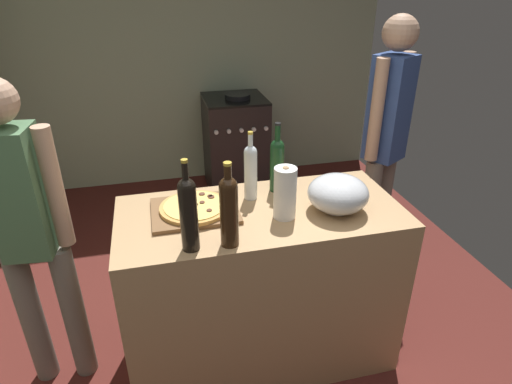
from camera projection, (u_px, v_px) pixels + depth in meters
ground_plane at (216, 266)px, 3.17m from camera, size 3.80×3.77×0.02m
kitchen_wall_rear at (182, 47)px, 3.99m from camera, size 3.80×0.10×2.60m
counter at (261, 286)px, 2.26m from camera, size 1.35×0.63×0.90m
cutting_board at (195, 211)px, 2.03m from camera, size 0.40×0.32×0.02m
pizza at (195, 207)px, 2.02m from camera, size 0.33×0.33×0.03m
mixing_bowl at (338, 194)px, 2.02m from camera, size 0.29×0.29×0.17m
paper_towel_roll at (285, 193)px, 1.95m from camera, size 0.10×0.10×0.25m
wine_bottle_dark at (229, 208)px, 1.72m from camera, size 0.08×0.08×0.37m
wine_bottle_amber at (277, 162)px, 2.18m from camera, size 0.07×0.07×0.36m
wine_bottle_clear at (251, 170)px, 2.10m from camera, size 0.06×0.06×0.35m
wine_bottle_green at (188, 211)px, 1.69m from camera, size 0.07×0.07×0.39m
stove at (235, 144)px, 4.11m from camera, size 0.55×0.58×0.94m
person_in_stripes at (29, 230)px, 1.92m from camera, size 0.37×0.22×1.57m
person_in_red at (385, 137)px, 2.71m from camera, size 0.33×0.28×1.71m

